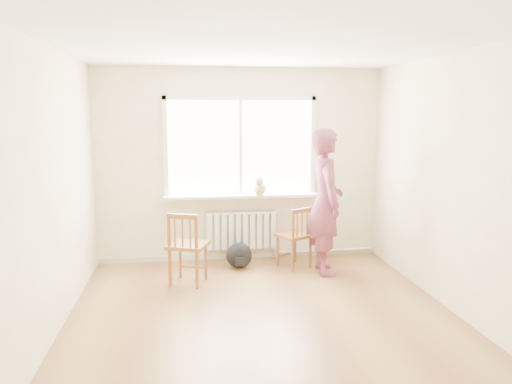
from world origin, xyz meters
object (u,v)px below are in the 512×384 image
object	(u,v)px
chair_left	(186,248)
chair_right	(296,237)
person	(325,202)
cat	(259,187)
backpack	(239,255)

from	to	relation	value
chair_left	chair_right	size ratio (longest dim) A/B	1.08
chair_left	person	xyz separation A→B (m)	(1.80, 0.24, 0.49)
chair_right	cat	distance (m)	0.87
chair_left	backpack	world-z (taller)	chair_left
cat	backpack	xyz separation A→B (m)	(-0.32, -0.27, -0.89)
chair_right	backpack	distance (m)	0.81
chair_right	chair_left	bearing A→B (deg)	-10.94
chair_right	cat	bearing A→B (deg)	-67.21
backpack	chair_left	bearing A→B (deg)	-141.70
chair_left	cat	xyz separation A→B (m)	(1.02, 0.82, 0.61)
chair_right	backpack	bearing A→B (deg)	-35.13
backpack	cat	bearing A→B (deg)	40.24
chair_right	person	size ratio (longest dim) A/B	0.44
chair_right	person	world-z (taller)	person
person	backpack	world-z (taller)	person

